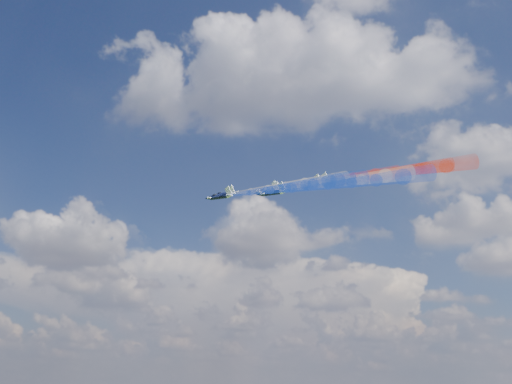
# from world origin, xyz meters

# --- Properties ---
(jet_lead) EXTENTS (15.11, 14.60, 7.48)m
(jet_lead) POSITION_xyz_m (11.32, 25.70, 146.17)
(jet_lead) COLOR black
(trail_lead) EXTENTS (38.13, 27.81, 10.58)m
(trail_lead) POSITION_xyz_m (33.43, 11.14, 142.66)
(trail_lead) COLOR white
(jet_inner_left) EXTENTS (15.11, 14.60, 7.48)m
(jet_inner_left) POSITION_xyz_m (13.53, 13.60, 141.83)
(jet_inner_left) COLOR black
(trail_inner_left) EXTENTS (38.13, 27.81, 10.58)m
(trail_inner_left) POSITION_xyz_m (35.64, -0.96, 138.32)
(trail_inner_left) COLOR blue
(jet_inner_right) EXTENTS (15.11, 14.60, 7.48)m
(jet_inner_right) POSITION_xyz_m (24.32, 28.31, 147.63)
(jet_inner_right) COLOR black
(trail_inner_right) EXTENTS (38.13, 27.81, 10.58)m
(trail_inner_right) POSITION_xyz_m (46.43, 13.74, 144.12)
(trail_inner_right) COLOR red
(jet_outer_left) EXTENTS (15.11, 14.60, 7.48)m
(jet_outer_left) POSITION_xyz_m (16.95, 1.89, 137.92)
(jet_outer_left) COLOR black
(trail_outer_left) EXTENTS (38.13, 27.81, 10.58)m
(trail_outer_left) POSITION_xyz_m (39.06, -12.68, 134.41)
(trail_outer_left) COLOR blue
(jet_center_third) EXTENTS (15.11, 14.60, 7.48)m
(jet_center_third) POSITION_xyz_m (27.25, 16.51, 143.24)
(jet_center_third) COLOR black
(trail_center_third) EXTENTS (38.13, 27.81, 10.58)m
(trail_center_third) POSITION_xyz_m (49.36, 1.95, 139.72)
(trail_center_third) COLOR white
(jet_outer_right) EXTENTS (15.11, 14.60, 7.48)m
(jet_outer_right) POSITION_xyz_m (37.51, 28.51, 148.71)
(jet_outer_right) COLOR black
(trail_outer_right) EXTENTS (38.13, 27.81, 10.58)m
(trail_outer_right) POSITION_xyz_m (59.62, 13.95, 145.20)
(trail_outer_right) COLOR red
(jet_rear_left) EXTENTS (15.11, 14.60, 7.48)m
(jet_rear_left) POSITION_xyz_m (31.06, 3.63, 138.56)
(jet_rear_left) COLOR black
(trail_rear_left) EXTENTS (38.13, 27.81, 10.58)m
(trail_rear_left) POSITION_xyz_m (53.17, -10.93, 135.04)
(trail_rear_left) COLOR blue
(jet_rear_right) EXTENTS (15.11, 14.60, 7.48)m
(jet_rear_right) POSITION_xyz_m (41.41, 14.27, 144.05)
(jet_rear_right) COLOR black
(trail_rear_right) EXTENTS (38.13, 27.81, 10.58)m
(trail_rear_right) POSITION_xyz_m (63.52, -0.30, 140.54)
(trail_rear_right) COLOR red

